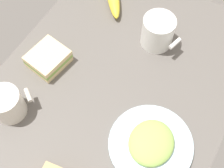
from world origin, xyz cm
name	(u,v)px	position (x,y,z in cm)	size (l,w,h in cm)	color
tabletop	(112,91)	(0.00, 0.00, 1.00)	(90.00, 64.00, 2.00)	#5B5651
plate_of_food	(151,144)	(-9.16, -16.58, 3.37)	(21.61, 21.61, 4.09)	silver
coffee_mug_black	(7,104)	(-19.19, 20.19, 6.39)	(10.54, 9.45, 8.51)	silver
coffee_mug_milky	(158,32)	(20.79, -3.50, 7.03)	(9.38, 11.98, 9.78)	white
sandwich_side	(48,59)	(-1.56, 20.27, 4.20)	(11.92, 11.05, 4.40)	beige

